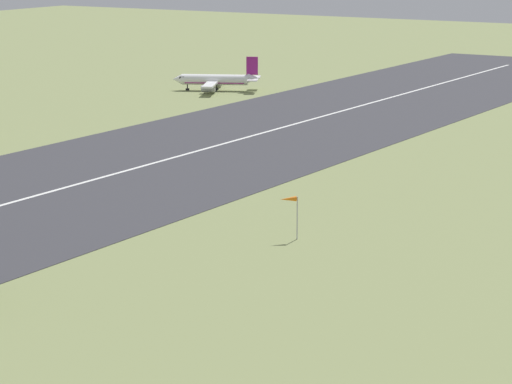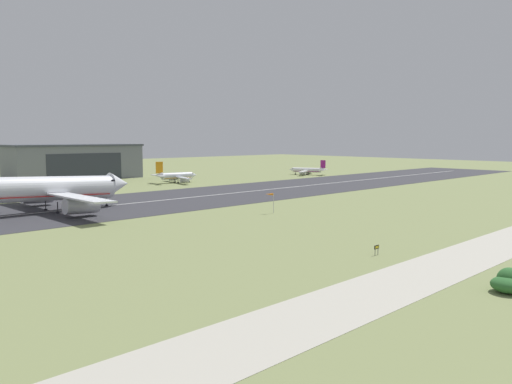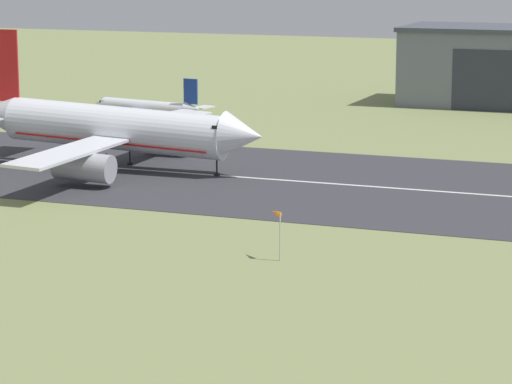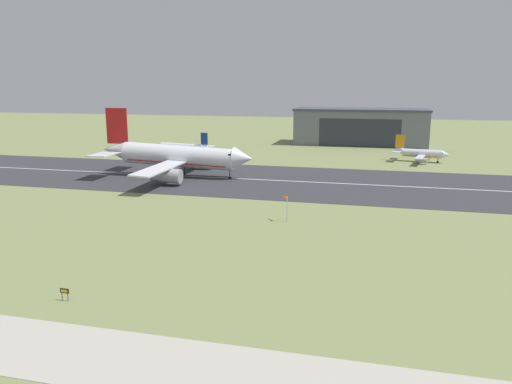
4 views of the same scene
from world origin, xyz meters
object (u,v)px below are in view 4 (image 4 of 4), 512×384
object	(u,v)px
airplane_landing	(177,157)
runway_sign	(65,292)
airplane_parked_centre	(421,154)
windsock_pole	(284,198)
airplane_parked_west	(182,147)

from	to	relation	value
airplane_landing	runway_sign	xyz separation A→B (m)	(20.13, -84.28, -4.67)
airplane_parked_centre	windsock_pole	world-z (taller)	airplane_parked_centre
airplane_landing	airplane_parked_centre	bearing A→B (deg)	33.33
airplane_landing	runway_sign	world-z (taller)	airplane_landing
runway_sign	airplane_parked_centre	bearing A→B (deg)	68.55
runway_sign	windsock_pole	bearing A→B (deg)	65.87
airplane_parked_west	airplane_parked_centre	bearing A→B (deg)	1.68
airplane_parked_centre	windsock_pole	xyz separation A→B (m)	(-31.91, -87.41, 1.67)
airplane_landing	runway_sign	bearing A→B (deg)	-76.56
airplane_parked_west	airplane_parked_centre	size ratio (longest dim) A/B	1.02
airplane_parked_west	runway_sign	size ratio (longest dim) A/B	15.07
airplane_parked_centre	windsock_pole	distance (m)	93.07
airplane_landing	airplane_parked_centre	distance (m)	85.97
airplane_parked_centre	airplane_parked_west	bearing A→B (deg)	-178.32
airplane_landing	airplane_parked_west	bearing A→B (deg)	110.83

